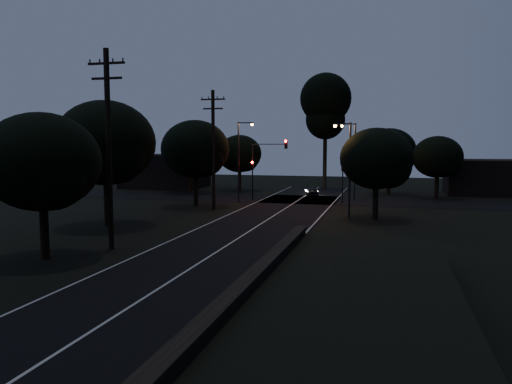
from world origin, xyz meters
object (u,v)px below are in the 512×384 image
Objects in this scene: signal_right at (343,174)px; car at (312,192)px; signal_mast at (268,159)px; tall_pine at (326,106)px; utility_pole_mid at (109,146)px; streetlight_c at (348,163)px; utility_pole_far at (213,148)px; signal_left at (252,173)px; streetlight_a at (240,156)px; streetlight_b at (353,155)px.

signal_right reaches higher than car.
signal_mast reaches higher than car.
utility_pole_mid is at bearing -99.93° from tall_pine.
streetlight_c is (11.83, 15.00, -1.39)m from utility_pole_mid.
utility_pole_mid is 1.05× the size of utility_pole_far.
signal_left is (1.40, 7.99, -2.65)m from utility_pole_far.
signal_mast reaches higher than signal_right.
utility_pole_far is at bearing -143.00° from signal_right.
tall_pine is 1.85× the size of streetlight_a.
streetlight_b is (4.31, -11.00, -6.06)m from tall_pine.
utility_pole_far is 2.56× the size of signal_left.
car is (-0.08, -10.11, -10.14)m from tall_pine.
tall_pine is (7.00, 23.00, 5.21)m from utility_pole_far.
streetlight_b is 1.07× the size of streetlight_c.
signal_left is at bearing 86.79° from utility_pole_mid.
streetlight_b is at bearing 92.14° from streetlight_c.
utility_pole_mid is 1.38× the size of streetlight_a.
tall_pine reaches higher than streetlight_c.
tall_pine reaches higher than signal_left.
streetlight_a and streetlight_b have the same top height.
streetlight_c is 2.33× the size of car.
signal_left is at bearing -157.95° from streetlight_b.
streetlight_b is at bearing 68.70° from utility_pole_mid.
streetlight_b reaches higher than streetlight_c.
utility_pole_far is 12.05m from streetlight_c.
car is at bearing 47.90° from streetlight_a.
utility_pole_mid is 31.15m from streetlight_b.
utility_pole_mid reaches higher than streetlight_b.
tall_pine is 14.32m from car.
streetlight_c reaches higher than car.
utility_pole_mid is 1.38× the size of streetlight_b.
utility_pole_far reaches higher than signal_mast.
utility_pole_mid is 2.68× the size of signal_left.
utility_pole_mid is at bearing -112.99° from signal_right.
signal_left is at bearing 80.06° from utility_pole_far.
car is (5.52, 4.90, -2.29)m from signal_left.
utility_pole_far is 15.44m from car.
utility_pole_far reaches higher than car.
streetlight_c is (11.14, -8.00, -0.29)m from streetlight_a.
streetlight_a is 13.72m from streetlight_c.
utility_pole_far is at bearing -96.59° from streetlight_a.
utility_pole_mid reaches higher than streetlight_a.
car is at bearing 126.94° from signal_right.
utility_pole_mid reaches higher than streetlight_c.
tall_pine reaches higher than utility_pole_mid.
streetlight_c is 16.13m from car.
streetlight_c is at bearing -35.69° from streetlight_a.
signal_left is 2.77m from streetlight_a.
streetlight_b is at bearing 46.70° from utility_pole_far.
tall_pine is 19.12m from streetlight_a.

